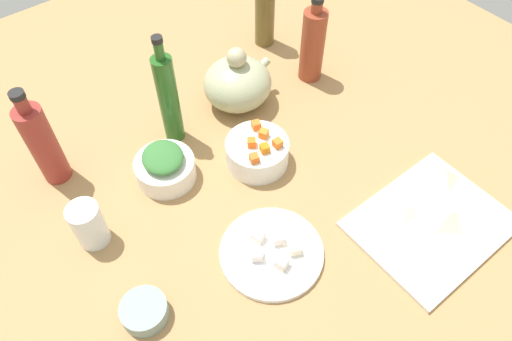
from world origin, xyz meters
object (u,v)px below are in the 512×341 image
at_px(plate_tofu, 271,253).
at_px(teapot, 238,83).
at_px(bowl_carrots, 257,152).
at_px(drinking_glass_0, 89,225).
at_px(bowl_greens, 166,169).
at_px(bottle_0, 43,143).
at_px(cutting_board, 430,224).
at_px(bottle_1, 313,44).
at_px(bottle_3, 168,98).
at_px(bottle_2, 265,5).
at_px(bowl_small_side, 144,311).

bearing_deg(plate_tofu, teapot, 61.33).
relative_size(bowl_carrots, drinking_glass_0, 1.38).
relative_size(bowl_greens, bottle_0, 0.53).
bearing_deg(bottle_0, plate_tofu, -61.43).
xyz_separation_m(cutting_board, bottle_1, (0.12, 0.49, 0.09)).
bearing_deg(cutting_board, drinking_glass_0, 144.02).
relative_size(plate_tofu, drinking_glass_0, 2.00).
bearing_deg(plate_tofu, bottle_0, 118.57).
distance_m(plate_tofu, bottle_3, 0.40).
bearing_deg(bottle_2, bowl_small_side, -144.03).
relative_size(bowl_carrots, teapot, 0.77).
bearing_deg(bottle_0, cutting_board, -47.91).
xyz_separation_m(bowl_carrots, bottle_0, (-0.37, 0.24, 0.07)).
distance_m(bottle_2, drinking_glass_0, 0.72).
bearing_deg(bowl_carrots, bottle_2, 48.75).
distance_m(bottle_3, drinking_glass_0, 0.31).
height_order(bowl_small_side, teapot, teapot).
xyz_separation_m(bowl_small_side, drinking_glass_0, (0.00, 0.20, 0.03)).
height_order(cutting_board, teapot, teapot).
xyz_separation_m(cutting_board, bottle_3, (-0.27, 0.53, 0.11)).
height_order(bottle_1, bottle_3, bottle_3).
bearing_deg(drinking_glass_0, bowl_greens, 12.43).
height_order(bowl_carrots, bottle_0, bottle_0).
relative_size(bottle_2, bottle_3, 0.98).
bearing_deg(bottle_0, bowl_carrots, -33.44).
bearing_deg(bottle_2, plate_tofu, -127.95).
bearing_deg(teapot, drinking_glass_0, -163.76).
relative_size(plate_tofu, bottle_0, 0.83).
bearing_deg(bottle_0, bottle_1, -8.66).
height_order(teapot, bottle_2, bottle_2).
xyz_separation_m(teapot, bottle_3, (-0.18, 0.00, 0.06)).
xyz_separation_m(bowl_carrots, bottle_2, (0.29, 0.33, 0.08)).
distance_m(bottle_0, bottle_2, 0.66).
xyz_separation_m(plate_tofu, bowl_small_side, (-0.25, 0.05, 0.01)).
relative_size(bottle_1, bottle_3, 0.83).
xyz_separation_m(teapot, bottle_2, (0.20, 0.15, 0.05)).
xyz_separation_m(bowl_carrots, teapot, (0.08, 0.18, 0.03)).
relative_size(bowl_small_side, bottle_3, 0.30).
bearing_deg(bowl_greens, cutting_board, -51.32).
bearing_deg(drinking_glass_0, teapot, 16.24).
bearing_deg(bowl_small_side, plate_tofu, -10.29).
height_order(teapot, drinking_glass_0, teapot).
relative_size(cutting_board, bottle_2, 1.11).
relative_size(bowl_greens, teapot, 0.71).
bearing_deg(cutting_board, bottle_2, 80.11).
bearing_deg(bottle_0, bowl_greens, -39.88).
bearing_deg(bowl_carrots, drinking_glass_0, 173.13).
height_order(plate_tofu, bowl_greens, bowl_greens).
bearing_deg(bowl_small_side, bottle_2, 35.97).
bearing_deg(bottle_3, drinking_glass_0, -153.74).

